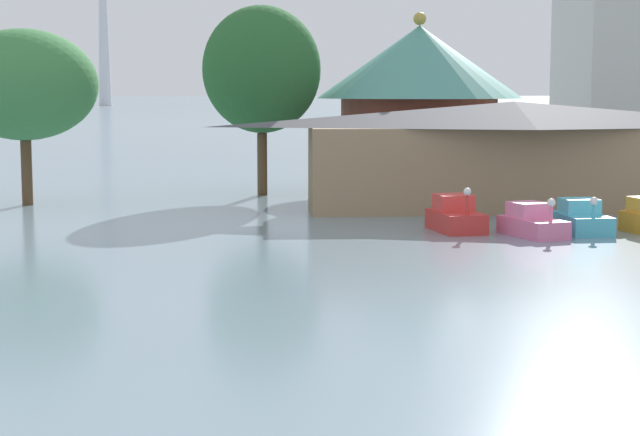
% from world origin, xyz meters
% --- Properties ---
extents(pedal_boat_red, '(2.04, 3.07, 1.79)m').
position_xyz_m(pedal_boat_red, '(3.47, 31.45, 0.56)').
color(pedal_boat_red, red).
rests_on(pedal_boat_red, ground).
extents(pedal_boat_pink, '(2.26, 3.19, 1.53)m').
position_xyz_m(pedal_boat_pink, '(6.08, 29.92, 0.50)').
color(pedal_boat_pink, pink).
rests_on(pedal_boat_pink, ground).
extents(pedal_boat_cyan, '(1.72, 2.91, 1.50)m').
position_xyz_m(pedal_boat_cyan, '(8.20, 30.67, 0.52)').
color(pedal_boat_cyan, '#4CB7CC').
rests_on(pedal_boat_cyan, ground).
extents(boathouse, '(19.97, 5.87, 4.92)m').
position_xyz_m(boathouse, '(7.43, 38.67, 2.56)').
color(boathouse, '#9E7F5B').
rests_on(boathouse, ground).
extents(green_roof_pavilion, '(11.01, 11.01, 9.55)m').
position_xyz_m(green_roof_pavilion, '(4.43, 47.65, 5.03)').
color(green_roof_pavilion, brown).
rests_on(green_roof_pavilion, ground).
extents(shoreline_tree_tall_left, '(6.91, 6.91, 8.29)m').
position_xyz_m(shoreline_tree_tall_left, '(-15.16, 41.68, 5.67)').
color(shoreline_tree_tall_left, brown).
rests_on(shoreline_tree_tall_left, ground).
extents(shoreline_tree_mid, '(6.09, 6.09, 9.76)m').
position_xyz_m(shoreline_tree_mid, '(-4.00, 45.84, 6.47)').
color(shoreline_tree_mid, brown).
rests_on(shoreline_tree_mid, ground).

